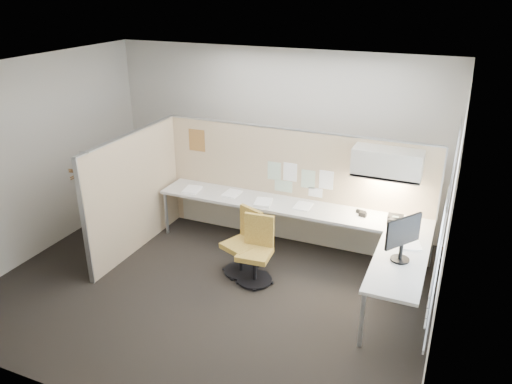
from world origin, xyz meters
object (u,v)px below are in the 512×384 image
at_px(desk, 308,221).
at_px(monitor, 403,236).
at_px(chair_right, 244,244).
at_px(phone, 395,220).
at_px(chair_left, 256,252).

xyz_separation_m(desk, monitor, (1.37, -0.83, 0.45)).
distance_m(desk, monitor, 1.66).
height_order(chair_right, phone, chair_right).
bearing_deg(monitor, chair_left, 124.13).
bearing_deg(monitor, desk, 94.24).
distance_m(desk, phone, 1.19).
relative_size(desk, chair_right, 4.46).
distance_m(desk, chair_left, 0.93).
height_order(monitor, phone, monitor).
height_order(chair_left, chair_right, chair_right).
distance_m(chair_left, chair_right, 0.26).
bearing_deg(chair_right, phone, 46.58).
bearing_deg(chair_left, desk, 55.39).
relative_size(chair_right, monitor, 1.63).
bearing_deg(chair_left, chair_right, 145.83).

